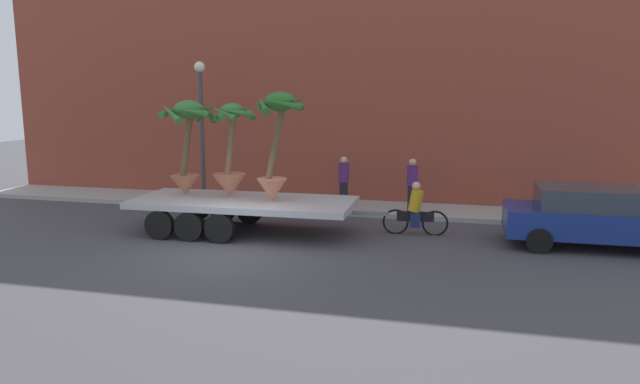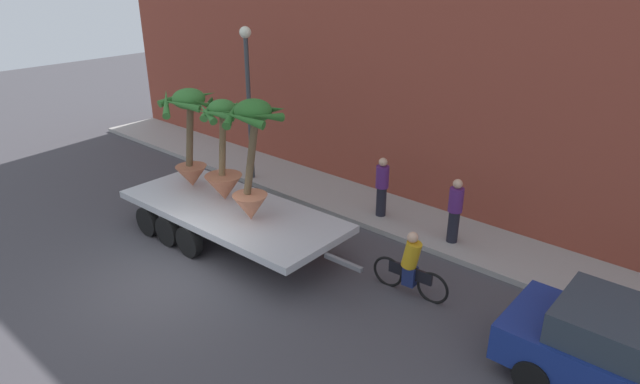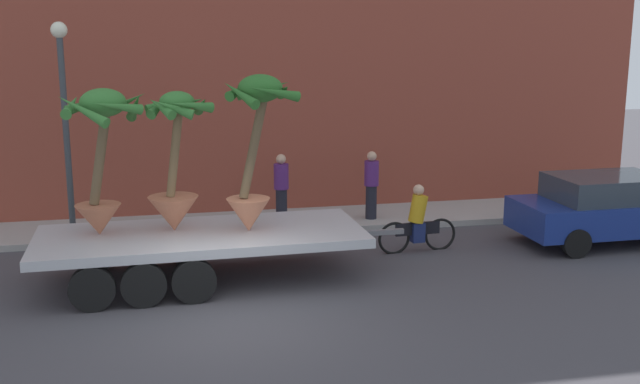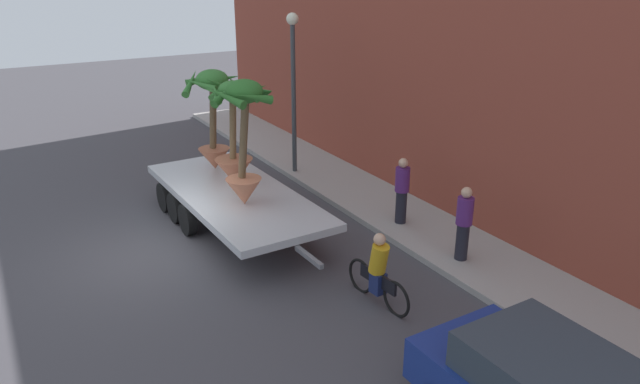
# 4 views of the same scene
# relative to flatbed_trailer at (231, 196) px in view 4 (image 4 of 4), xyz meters

# --- Properties ---
(ground_plane) EXTENTS (60.00, 60.00, 0.00)m
(ground_plane) POSITION_rel_flatbed_trailer_xyz_m (0.64, -2.15, -0.78)
(ground_plane) COLOR #423F44
(sidewalk) EXTENTS (24.00, 2.20, 0.15)m
(sidewalk) POSITION_rel_flatbed_trailer_xyz_m (0.64, 3.95, -0.70)
(sidewalk) COLOR #A39E99
(sidewalk) RESTS_ON ground
(building_facade) EXTENTS (24.00, 1.20, 9.47)m
(building_facade) POSITION_rel_flatbed_trailer_xyz_m (0.64, 5.65, 3.96)
(building_facade) COLOR brown
(building_facade) RESTS_ON ground
(flatbed_trailer) EXTENTS (7.28, 2.72, 0.98)m
(flatbed_trailer) POSITION_rel_flatbed_trailer_xyz_m (0.00, 0.00, 0.00)
(flatbed_trailer) COLOR #B7BABF
(flatbed_trailer) RESTS_ON ground
(potted_palm_rear) EXTENTS (1.32, 1.40, 2.70)m
(potted_palm_rear) POSITION_rel_flatbed_trailer_xyz_m (-0.20, 0.22, 1.39)
(potted_palm_rear) COLOR #B26647
(potted_palm_rear) RESTS_ON flatbed_trailer
(potted_palm_middle) EXTENTS (1.70, 1.75, 2.77)m
(potted_palm_middle) POSITION_rel_flatbed_trailer_xyz_m (-1.54, 0.23, 1.80)
(potted_palm_middle) COLOR #B26647
(potted_palm_middle) RESTS_ON flatbed_trailer
(potted_palm_front) EXTENTS (1.47, 1.49, 3.01)m
(potted_palm_front) POSITION_rel_flatbed_trailer_xyz_m (1.30, -0.12, 1.85)
(potted_palm_front) COLOR #C17251
(potted_palm_front) RESTS_ON flatbed_trailer
(cyclist) EXTENTS (1.84, 0.37, 1.54)m
(cyclist) POSITION_rel_flatbed_trailer_xyz_m (5.00, 1.02, -0.11)
(cyclist) COLOR black
(cyclist) RESTS_ON ground
(pedestrian_near_gate) EXTENTS (0.36, 0.36, 1.71)m
(pedestrian_near_gate) POSITION_rel_flatbed_trailer_xyz_m (4.66, 3.54, 0.26)
(pedestrian_near_gate) COLOR black
(pedestrian_near_gate) RESTS_ON sidewalk
(pedestrian_far_left) EXTENTS (0.36, 0.36, 1.71)m
(pedestrian_far_left) POSITION_rel_flatbed_trailer_xyz_m (2.39, 3.60, 0.26)
(pedestrian_far_left) COLOR black
(pedestrian_far_left) RESTS_ON sidewalk
(street_lamp) EXTENTS (0.36, 0.36, 4.83)m
(street_lamp) POSITION_rel_flatbed_trailer_xyz_m (-2.49, 3.15, 2.45)
(street_lamp) COLOR #383D42
(street_lamp) RESTS_ON sidewalk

